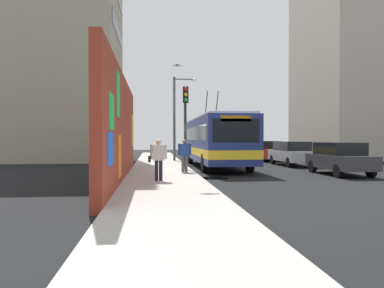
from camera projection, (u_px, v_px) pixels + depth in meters
ground_plane at (191, 172)px, 19.78m from camera, size 80.00×80.00×0.00m
sidewalk_slab at (161, 171)px, 19.61m from camera, size 48.00×3.20×0.15m
graffiti_wall at (121, 129)px, 15.32m from camera, size 13.82×0.32×4.30m
building_far_left at (66, 30)px, 30.88m from camera, size 10.36×8.49×21.51m
building_far_right at (360, 62)px, 34.42m from camera, size 10.78×9.54×17.80m
city_bus at (216, 139)px, 22.88m from camera, size 11.33×2.66×4.85m
parked_car_dark_gray at (339, 158)px, 18.12m from camera, size 4.11×1.78×1.58m
parked_car_silver at (292, 153)px, 24.32m from camera, size 4.71×1.77×1.58m
parked_car_red at (267, 150)px, 29.72m from camera, size 4.46×1.88×1.58m
parked_car_navy at (250, 149)px, 34.93m from camera, size 4.47×1.75×1.58m
pedestrian_at_curb at (185, 153)px, 17.99m from camera, size 0.22×0.64×1.57m
pedestrian_near_wall at (158, 157)px, 14.22m from camera, size 0.22×0.72×1.58m
traffic_light at (185, 114)px, 19.39m from camera, size 0.49×0.28×4.34m
street_lamp at (177, 112)px, 27.61m from camera, size 0.44×1.71×6.19m
flying_pigeons at (172, 37)px, 19.80m from camera, size 7.65×1.58×1.71m
curbside_puddle at (212, 178)px, 16.61m from camera, size 1.37×1.37×0.00m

